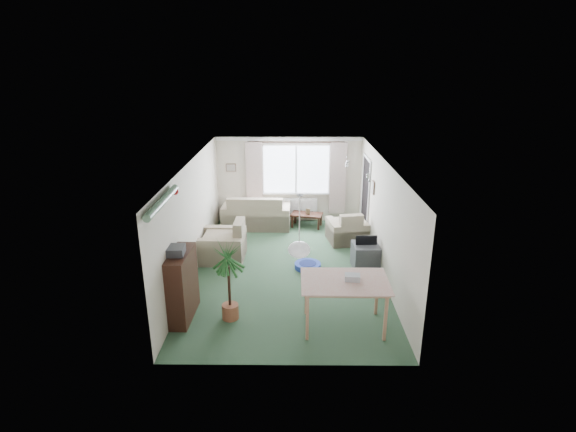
{
  "coord_description": "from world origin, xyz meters",
  "views": [
    {
      "loc": [
        0.08,
        -8.9,
        4.33
      ],
      "look_at": [
        0.0,
        0.3,
        1.15
      ],
      "focal_mm": 28.0,
      "sensor_mm": 36.0,
      "label": 1
    }
  ],
  "objects_px": {
    "dining_table": "(344,304)",
    "coffee_table": "(307,220)",
    "sofa": "(256,211)",
    "armchair_corner": "(347,226)",
    "bookshelf": "(182,285)",
    "armchair_left": "(223,240)",
    "tv_cube": "(365,256)",
    "houseplant": "(229,281)",
    "pet_bed": "(308,266)"
  },
  "relations": [
    {
      "from": "coffee_table",
      "to": "dining_table",
      "type": "xyz_separation_m",
      "value": [
        0.48,
        -4.93,
        0.24
      ]
    },
    {
      "from": "coffee_table",
      "to": "houseplant",
      "type": "distance_m",
      "value": 4.96
    },
    {
      "from": "sofa",
      "to": "bookshelf",
      "type": "xyz_separation_m",
      "value": [
        -0.95,
        -4.65,
        0.16
      ]
    },
    {
      "from": "armchair_left",
      "to": "tv_cube",
      "type": "relative_size",
      "value": 1.69
    },
    {
      "from": "dining_table",
      "to": "tv_cube",
      "type": "bearing_deg",
      "value": 72.49
    },
    {
      "from": "sofa",
      "to": "dining_table",
      "type": "distance_m",
      "value": 5.27
    },
    {
      "from": "coffee_table",
      "to": "bookshelf",
      "type": "relative_size",
      "value": 0.67
    },
    {
      "from": "sofa",
      "to": "armchair_left",
      "type": "relative_size",
      "value": 1.78
    },
    {
      "from": "armchair_left",
      "to": "houseplant",
      "type": "relative_size",
      "value": 0.7
    },
    {
      "from": "dining_table",
      "to": "pet_bed",
      "type": "bearing_deg",
      "value": 103.08
    },
    {
      "from": "bookshelf",
      "to": "armchair_corner",
      "type": "bearing_deg",
      "value": 49.06
    },
    {
      "from": "coffee_table",
      "to": "pet_bed",
      "type": "xyz_separation_m",
      "value": [
        -0.06,
        -2.65,
        -0.13
      ]
    },
    {
      "from": "armchair_corner",
      "to": "armchair_left",
      "type": "bearing_deg",
      "value": 10.01
    },
    {
      "from": "coffee_table",
      "to": "pet_bed",
      "type": "relative_size",
      "value": 1.44
    },
    {
      "from": "armchair_corner",
      "to": "bookshelf",
      "type": "bearing_deg",
      "value": 37.59
    },
    {
      "from": "pet_bed",
      "to": "armchair_corner",
      "type": "bearing_deg",
      "value": 56.64
    },
    {
      "from": "coffee_table",
      "to": "pet_bed",
      "type": "bearing_deg",
      "value": -91.22
    },
    {
      "from": "sofa",
      "to": "houseplant",
      "type": "relative_size",
      "value": 1.25
    },
    {
      "from": "armchair_corner",
      "to": "tv_cube",
      "type": "height_order",
      "value": "armchair_corner"
    },
    {
      "from": "armchair_left",
      "to": "dining_table",
      "type": "height_order",
      "value": "armchair_left"
    },
    {
      "from": "dining_table",
      "to": "coffee_table",
      "type": "bearing_deg",
      "value": 95.5
    },
    {
      "from": "dining_table",
      "to": "armchair_left",
      "type": "bearing_deg",
      "value": 131.35
    },
    {
      "from": "armchair_left",
      "to": "coffee_table",
      "type": "xyz_separation_m",
      "value": [
        1.99,
        2.13,
        -0.27
      ]
    },
    {
      "from": "sofa",
      "to": "tv_cube",
      "type": "height_order",
      "value": "sofa"
    },
    {
      "from": "coffee_table",
      "to": "dining_table",
      "type": "height_order",
      "value": "dining_table"
    },
    {
      "from": "sofa",
      "to": "armchair_corner",
      "type": "distance_m",
      "value": 2.59
    },
    {
      "from": "pet_bed",
      "to": "coffee_table",
      "type": "bearing_deg",
      "value": 88.78
    },
    {
      "from": "armchair_left",
      "to": "bookshelf",
      "type": "relative_size",
      "value": 0.83
    },
    {
      "from": "sofa",
      "to": "coffee_table",
      "type": "distance_m",
      "value": 1.41
    },
    {
      "from": "coffee_table",
      "to": "bookshelf",
      "type": "xyz_separation_m",
      "value": [
        -2.33,
        -4.65,
        0.43
      ]
    },
    {
      "from": "armchair_left",
      "to": "tv_cube",
      "type": "distance_m",
      "value": 3.24
    },
    {
      "from": "armchair_corner",
      "to": "coffee_table",
      "type": "distance_m",
      "value": 1.47
    },
    {
      "from": "armchair_left",
      "to": "bookshelf",
      "type": "distance_m",
      "value": 2.55
    },
    {
      "from": "coffee_table",
      "to": "tv_cube",
      "type": "bearing_deg",
      "value": -65.27
    },
    {
      "from": "bookshelf",
      "to": "houseplant",
      "type": "xyz_separation_m",
      "value": [
        0.84,
        -0.05,
        0.11
      ]
    },
    {
      "from": "coffee_table",
      "to": "bookshelf",
      "type": "height_order",
      "value": "bookshelf"
    },
    {
      "from": "armchair_corner",
      "to": "coffee_table",
      "type": "bearing_deg",
      "value": -57.07
    },
    {
      "from": "armchair_left",
      "to": "pet_bed",
      "type": "relative_size",
      "value": 1.78
    },
    {
      "from": "sofa",
      "to": "tv_cube",
      "type": "relative_size",
      "value": 3.0
    },
    {
      "from": "sofa",
      "to": "dining_table",
      "type": "bearing_deg",
      "value": 112.18
    },
    {
      "from": "sofa",
      "to": "armchair_corner",
      "type": "xyz_separation_m",
      "value": [
        2.36,
        -1.07,
        -0.05
      ]
    },
    {
      "from": "bookshelf",
      "to": "pet_bed",
      "type": "height_order",
      "value": "bookshelf"
    },
    {
      "from": "armchair_left",
      "to": "pet_bed",
      "type": "distance_m",
      "value": 2.05
    },
    {
      "from": "coffee_table",
      "to": "armchair_corner",
      "type": "bearing_deg",
      "value": -47.47
    },
    {
      "from": "armchair_left",
      "to": "pet_bed",
      "type": "height_order",
      "value": "armchair_left"
    },
    {
      "from": "houseplant",
      "to": "tv_cube",
      "type": "distance_m",
      "value": 3.44
    },
    {
      "from": "armchair_corner",
      "to": "tv_cube",
      "type": "distance_m",
      "value": 1.57
    },
    {
      "from": "armchair_corner",
      "to": "dining_table",
      "type": "bearing_deg",
      "value": 72.95
    },
    {
      "from": "armchair_corner",
      "to": "houseplant",
      "type": "relative_size",
      "value": 0.62
    },
    {
      "from": "pet_bed",
      "to": "sofa",
      "type": "bearing_deg",
      "value": 116.58
    }
  ]
}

